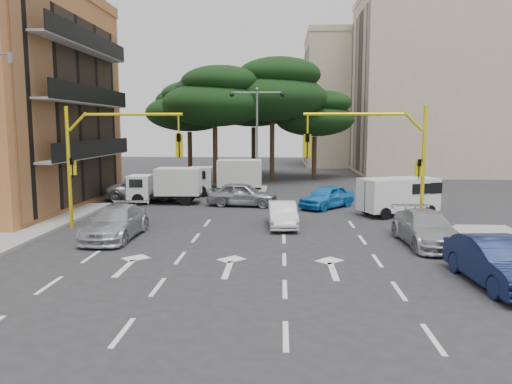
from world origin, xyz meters
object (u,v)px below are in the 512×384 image
(car_blue_compact, at_px, (327,197))
(van_white, at_px, (398,196))
(car_silver_parked, at_px, (426,228))
(box_truck_a, at_px, (166,186))
(car_navy_parked, at_px, (497,262))
(signal_mast_right, at_px, (386,151))
(street_lamp_center, at_px, (257,121))
(signal_mast_left, at_px, (104,150))
(car_silver_cross_b, at_px, (243,194))
(box_truck_b, at_px, (227,178))
(car_silver_cross_a, at_px, (145,190))
(car_silver_wagon, at_px, (116,223))
(car_white_hatch, at_px, (282,215))

(car_blue_compact, xyz_separation_m, van_white, (3.80, -2.37, 0.38))
(car_silver_parked, xyz_separation_m, box_truck_a, (-13.74, 10.84, 0.45))
(car_blue_compact, relative_size, car_navy_parked, 0.90)
(signal_mast_right, xyz_separation_m, street_lamp_center, (-6.80, 14.01, 1.54))
(car_navy_parked, height_order, box_truck_a, box_truck_a)
(signal_mast_left, height_order, street_lamp_center, street_lamp_center)
(signal_mast_left, height_order, car_silver_cross_b, signal_mast_left)
(signal_mast_left, bearing_deg, car_silver_cross_b, 49.27)
(car_silver_cross_b, height_order, car_navy_parked, car_navy_parked)
(signal_mast_left, xyz_separation_m, box_truck_a, (1.11, 8.01, -2.71))
(street_lamp_center, xyz_separation_m, box_truck_a, (-5.70, -6.00, -4.26))
(car_navy_parked, distance_m, box_truck_b, 23.16)
(car_silver_cross_a, xyz_separation_m, car_navy_parked, (16.20, -17.78, 0.07))
(car_navy_parked, xyz_separation_m, box_truck_a, (-14.40, 16.28, 0.41))
(car_blue_compact, xyz_separation_m, car_navy_parked, (4.00, -15.00, 0.05))
(signal_mast_left, height_order, car_silver_parked, signal_mast_left)
(car_silver_wagon, relative_size, car_silver_parked, 1.00)
(car_silver_cross_a, xyz_separation_m, box_truck_b, (5.35, 2.67, 0.61))
(car_blue_compact, distance_m, car_silver_cross_a, 12.51)
(car_silver_wagon, bearing_deg, car_silver_parked, -0.93)
(car_silver_parked, xyz_separation_m, van_white, (0.46, 7.19, 0.37))
(signal_mast_left, xyz_separation_m, car_white_hatch, (8.74, 0.69, -3.25))
(van_white, bearing_deg, car_silver_wagon, -87.07)
(car_navy_parked, bearing_deg, box_truck_b, 112.93)
(signal_mast_left, height_order, car_white_hatch, signal_mast_left)
(car_white_hatch, bearing_deg, car_blue_compact, 61.67)
(car_silver_cross_a, height_order, box_truck_b, box_truck_b)
(signal_mast_right, xyz_separation_m, car_silver_cross_b, (-7.39, 7.23, -3.13))
(street_lamp_center, bearing_deg, car_silver_wagon, -109.02)
(signal_mast_left, relative_size, car_blue_compact, 1.44)
(car_white_hatch, relative_size, box_truck_b, 0.73)
(signal_mast_left, height_order, car_blue_compact, signal_mast_left)
(van_white, bearing_deg, box_truck_a, -126.49)
(car_silver_wagon, relative_size, box_truck_a, 1.04)
(car_blue_compact, relative_size, van_white, 0.96)
(street_lamp_center, bearing_deg, box_truck_b, -139.59)
(car_silver_wagon, bearing_deg, car_white_hatch, 22.72)
(signal_mast_left, bearing_deg, car_white_hatch, 4.50)
(car_white_hatch, height_order, box_truck_a, box_truck_a)
(van_white, bearing_deg, street_lamp_center, -160.70)
(street_lamp_center, bearing_deg, car_navy_parked, -68.67)
(car_white_hatch, distance_m, car_silver_parked, 7.05)
(car_silver_wagon, xyz_separation_m, box_truck_a, (-0.10, 10.22, 0.45))
(car_silver_cross_b, xyz_separation_m, box_truck_a, (-5.11, 0.78, 0.41))
(car_silver_wagon, xyz_separation_m, car_silver_cross_b, (5.01, 9.44, 0.04))
(signal_mast_right, bearing_deg, car_navy_parked, -77.10)
(car_silver_cross_b, distance_m, box_truck_b, 5.22)
(car_silver_parked, distance_m, box_truck_b, 18.15)
(car_blue_compact, distance_m, car_silver_cross_b, 5.30)
(car_navy_parked, bearing_deg, box_truck_a, 126.48)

